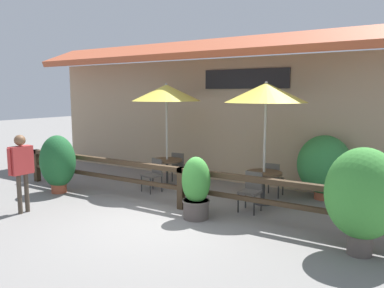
# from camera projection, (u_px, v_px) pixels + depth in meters

# --- Properties ---
(ground_plane) EXTENTS (60.00, 60.00, 0.00)m
(ground_plane) POSITION_uv_depth(u_px,v_px,m) (153.00, 222.00, 7.60)
(ground_plane) COLOR slate
(building_facade) EXTENTS (14.28, 1.49, 4.23)m
(building_facade) POSITION_uv_depth(u_px,v_px,m) (239.00, 108.00, 10.77)
(building_facade) COLOR tan
(building_facade) RESTS_ON ground
(patio_railing) EXTENTS (10.40, 0.14, 0.95)m
(patio_railing) POSITION_uv_depth(u_px,v_px,m) (181.00, 179.00, 8.39)
(patio_railing) COLOR #3D2D1E
(patio_railing) RESTS_ON ground
(patio_umbrella_near) EXTENTS (1.90, 1.90, 2.87)m
(patio_umbrella_near) POSITION_uv_depth(u_px,v_px,m) (166.00, 93.00, 10.22)
(patio_umbrella_near) COLOR #B7B2A8
(patio_umbrella_near) RESTS_ON ground
(dining_table_near) EXTENTS (0.85, 0.85, 0.76)m
(dining_table_near) POSITION_uv_depth(u_px,v_px,m) (167.00, 165.00, 10.49)
(dining_table_near) COLOR #4C3826
(dining_table_near) RESTS_ON ground
(chair_near_streetside) EXTENTS (0.51, 0.51, 0.87)m
(chair_near_streetside) POSITION_uv_depth(u_px,v_px,m) (153.00, 173.00, 9.93)
(chair_near_streetside) COLOR #514C47
(chair_near_streetside) RESTS_ON ground
(chair_near_wallside) EXTENTS (0.44, 0.44, 0.87)m
(chair_near_wallside) POSITION_uv_depth(u_px,v_px,m) (180.00, 165.00, 11.07)
(chair_near_wallside) COLOR #514C47
(chair_near_wallside) RESTS_ON ground
(patio_umbrella_middle) EXTENTS (1.90, 1.90, 2.87)m
(patio_umbrella_middle) POSITION_uv_depth(u_px,v_px,m) (266.00, 93.00, 8.55)
(patio_umbrella_middle) COLOR #B7B2A8
(patio_umbrella_middle) RESTS_ON ground
(dining_table_middle) EXTENTS (0.85, 0.85, 0.76)m
(dining_table_middle) POSITION_uv_depth(u_px,v_px,m) (264.00, 178.00, 8.82)
(dining_table_middle) COLOR #4C3826
(dining_table_middle) RESTS_ON ground
(chair_middle_streetside) EXTENTS (0.43, 0.43, 0.87)m
(chair_middle_streetside) POSITION_uv_depth(u_px,v_px,m) (251.00, 189.00, 8.27)
(chair_middle_streetside) COLOR #514C47
(chair_middle_streetside) RESTS_ON ground
(chair_middle_wallside) EXTENTS (0.43, 0.43, 0.87)m
(chair_middle_wallside) POSITION_uv_depth(u_px,v_px,m) (273.00, 178.00, 9.43)
(chair_middle_wallside) COLOR #514C47
(chair_middle_wallside) RESTS_ON ground
(potted_plant_tall_tropical) EXTENTS (0.61, 0.57, 1.31)m
(potted_plant_tall_tropical) POSITION_uv_depth(u_px,v_px,m) (196.00, 188.00, 7.75)
(potted_plant_tall_tropical) COLOR #564C47
(potted_plant_tall_tropical) RESTS_ON ground
(potted_plant_broad_leaf) EXTENTS (1.19, 1.07, 1.76)m
(potted_plant_broad_leaf) POSITION_uv_depth(u_px,v_px,m) (363.00, 195.00, 5.95)
(potted_plant_broad_leaf) COLOR #564C47
(potted_plant_broad_leaf) RESTS_ON ground
(potted_plant_corner_fern) EXTENTS (0.97, 0.87, 1.52)m
(potted_plant_corner_fern) POSITION_uv_depth(u_px,v_px,m) (58.00, 162.00, 9.77)
(potted_plant_corner_fern) COLOR #9E4C33
(potted_plant_corner_fern) RESTS_ON ground
(potted_plant_entrance_palm) EXTENTS (1.30, 1.17, 1.59)m
(potted_plant_entrance_palm) POSITION_uv_depth(u_px,v_px,m) (324.00, 165.00, 9.15)
(potted_plant_entrance_palm) COLOR #9E4C33
(potted_plant_entrance_palm) RESTS_ON ground
(pedestrian) EXTENTS (0.23, 0.60, 1.72)m
(pedestrian) POSITION_uv_depth(u_px,v_px,m) (21.00, 163.00, 8.07)
(pedestrian) COLOR #42382D
(pedestrian) RESTS_ON ground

